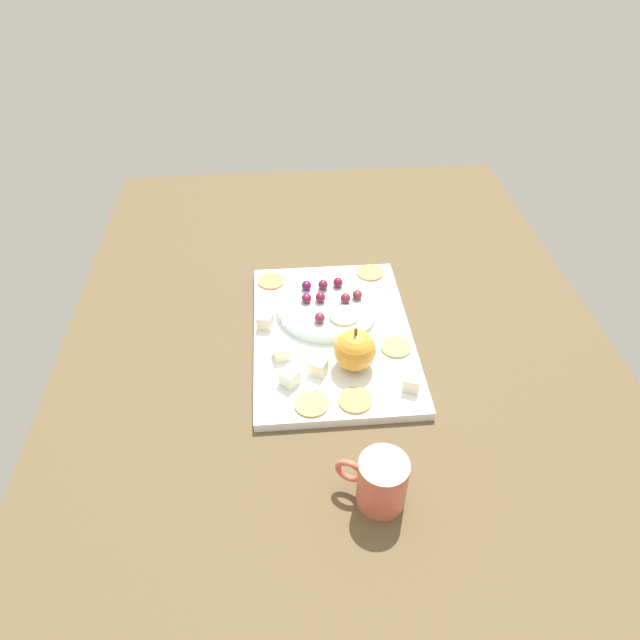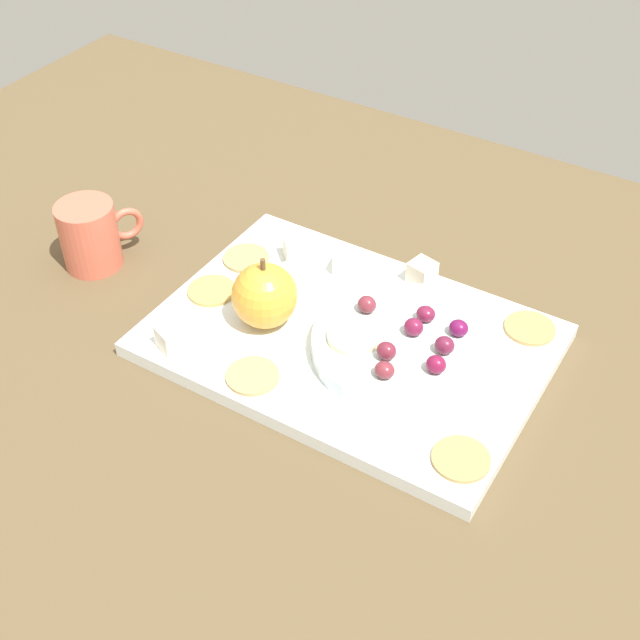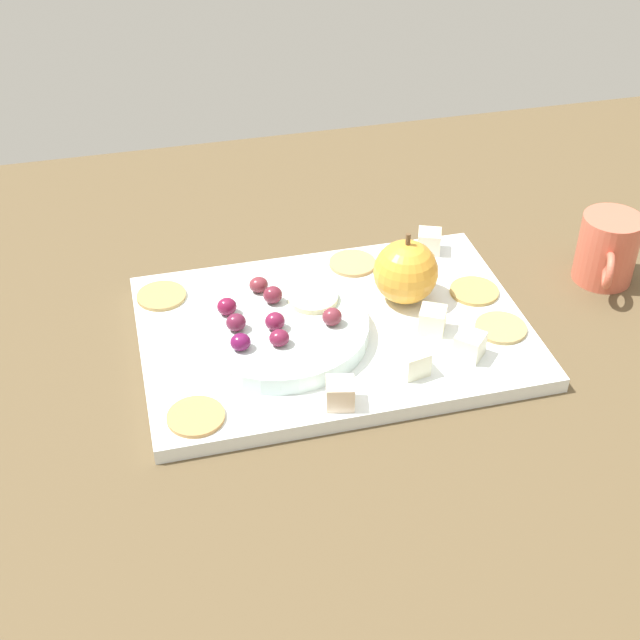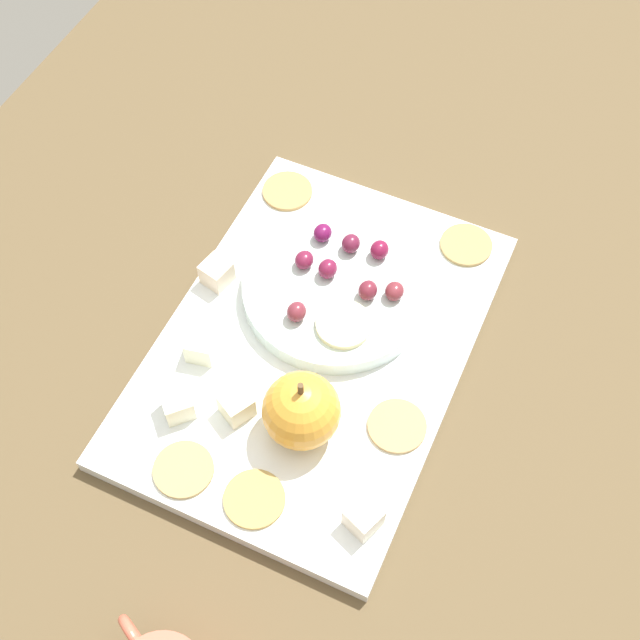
{
  "view_description": "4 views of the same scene",
  "coord_description": "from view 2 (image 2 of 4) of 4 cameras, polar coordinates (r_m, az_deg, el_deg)",
  "views": [
    {
      "loc": [
        68.32,
        -8.96,
        72.08
      ],
      "look_at": [
        -3.99,
        -2.92,
        10.03
      ],
      "focal_mm": 32.15,
      "sensor_mm": 36.0,
      "label": 1
    },
    {
      "loc": [
        -35.61,
        55.29,
        64.55
      ],
      "look_at": [
        -3.01,
        1.97,
        9.52
      ],
      "focal_mm": 47.8,
      "sensor_mm": 36.0,
      "label": 2
    },
    {
      "loc": [
        -23.27,
        -68.72,
        60.47
      ],
      "look_at": [
        -6.66,
        -2.22,
        8.52
      ],
      "focal_mm": 49.22,
      "sensor_mm": 36.0,
      "label": 3
    },
    {
      "loc": [
        31.47,
        16.49,
        73.8
      ],
      "look_at": [
        -5.68,
        -0.53,
        9.18
      ],
      "focal_mm": 47.45,
      "sensor_mm": 36.0,
      "label": 4
    }
  ],
  "objects": [
    {
      "name": "table",
      "position": [
        0.9,
        -0.97,
        -2.02
      ],
      "size": [
        139.54,
        94.49,
        4.83
      ],
      "primitive_type": "cube",
      "color": "brown",
      "rests_on": "ground"
    },
    {
      "name": "grape_7",
      "position": [
        0.81,
        4.47,
        -2.07
      ],
      "size": [
        1.95,
        1.76,
        1.83
      ],
      "primitive_type": "ellipsoid",
      "color": "maroon",
      "rests_on": "serving_dish"
    },
    {
      "name": "cheese_cube_1",
      "position": [
        0.94,
        1.83,
        3.89
      ],
      "size": [
        2.98,
        2.98,
        2.53
      ],
      "primitive_type": "cube",
      "rotation": [
        0.0,
        0.0,
        0.2
      ],
      "color": "white",
      "rests_on": "platter"
    },
    {
      "name": "apple_stem",
      "position": [
        0.83,
        -3.84,
        3.74
      ],
      "size": [
        0.5,
        0.5,
        1.2
      ],
      "primitive_type": "cylinder",
      "color": "brown",
      "rests_on": "apple_whole"
    },
    {
      "name": "cracker_2",
      "position": [
        0.82,
        -4.8,
        -3.64
      ],
      "size": [
        5.2,
        5.2,
        0.4
      ],
      "primitive_type": "cylinder",
      "color": "tan",
      "rests_on": "platter"
    },
    {
      "name": "grape_0",
      "position": [
        0.79,
        4.34,
        -3.36
      ],
      "size": [
        1.95,
        1.76,
        1.61
      ],
      "primitive_type": "ellipsoid",
      "color": "maroon",
      "rests_on": "serving_dish"
    },
    {
      "name": "apple_slice_0",
      "position": [
        0.83,
        2.24,
        -1.12
      ],
      "size": [
        5.12,
        5.12,
        0.6
      ],
      "primitive_type": "cylinder",
      "color": "beige",
      "rests_on": "serving_dish"
    },
    {
      "name": "cheese_cube_2",
      "position": [
        0.85,
        -9.89,
        -1.2
      ],
      "size": [
        3.28,
        3.28,
        2.53
      ],
      "primitive_type": "cube",
      "rotation": [
        0.0,
        0.0,
        1.2
      ],
      "color": "#EDE5CF",
      "rests_on": "platter"
    },
    {
      "name": "grape_6",
      "position": [
        0.84,
        9.27,
        -0.53
      ],
      "size": [
        1.95,
        1.76,
        1.67
      ],
      "primitive_type": "ellipsoid",
      "color": "#631244",
      "rests_on": "serving_dish"
    },
    {
      "name": "grape_3",
      "position": [
        0.86,
        3.16,
        1.05
      ],
      "size": [
        1.95,
        1.76,
        1.83
      ],
      "primitive_type": "ellipsoid",
      "color": "maroon",
      "rests_on": "serving_dish"
    },
    {
      "name": "grape_2",
      "position": [
        0.83,
        6.29,
        -0.47
      ],
      "size": [
        1.95,
        1.76,
        1.85
      ],
      "primitive_type": "ellipsoid",
      "color": "maroon",
      "rests_on": "serving_dish"
    },
    {
      "name": "cracker_4",
      "position": [
        0.89,
        13.86,
        -0.54
      ],
      "size": [
        5.2,
        5.2,
        0.4
      ],
      "primitive_type": "cylinder",
      "color": "tan",
      "rests_on": "platter"
    },
    {
      "name": "cracker_3",
      "position": [
        0.92,
        -7.26,
        1.96
      ],
      "size": [
        5.2,
        5.2,
        0.4
      ],
      "primitive_type": "cylinder",
      "color": "tan",
      "rests_on": "platter"
    },
    {
      "name": "grape_1",
      "position": [
        0.85,
        7.1,
        0.41
      ],
      "size": [
        1.95,
        1.76,
        1.62
      ],
      "primitive_type": "ellipsoid",
      "color": "maroon",
      "rests_on": "serving_dish"
    },
    {
      "name": "serving_dish",
      "position": [
        0.84,
        5.5,
        -1.71
      ],
      "size": [
        17.86,
        17.86,
        1.85
      ],
      "primitive_type": "cylinder",
      "color": "silver",
      "rests_on": "platter"
    },
    {
      "name": "cheese_cube_0",
      "position": [
        0.91,
        -2.1,
        2.83
      ],
      "size": [
        3.43,
        3.43,
        2.53
      ],
      "primitive_type": "cube",
      "rotation": [
        0.0,
        0.0,
        1.07
      ],
      "color": "#EBE6C1",
      "rests_on": "platter"
    },
    {
      "name": "apple_whole",
      "position": [
        0.86,
        -3.73,
        1.64
      ],
      "size": [
        6.75,
        6.75,
        6.75
      ],
      "primitive_type": "sphere",
      "color": "gold",
      "rests_on": "platter"
    },
    {
      "name": "cheese_cube_4",
      "position": [
        0.93,
        6.84,
        3.17
      ],
      "size": [
        3.03,
        3.03,
        2.53
      ],
      "primitive_type": "cube",
      "rotation": [
        0.0,
        0.0,
        1.35
      ],
      "color": "#F8E0C3",
      "rests_on": "platter"
    },
    {
      "name": "cheese_cube_3",
      "position": [
        0.95,
        -1.62,
        4.74
      ],
      "size": [
        3.58,
        3.58,
        2.53
      ],
      "primitive_type": "cube",
      "rotation": [
        0.0,
        0.0,
        0.8
      ],
      "color": "white",
      "rests_on": "platter"
    },
    {
      "name": "platter",
      "position": [
        0.87,
        1.97,
        -1.36
      ],
      "size": [
        38.81,
        27.01,
        1.59
      ],
      "primitive_type": "cube",
      "color": "white",
      "rests_on": "table"
    },
    {
      "name": "grape_5",
      "position": [
        0.82,
        8.34,
        -1.68
      ],
      "size": [
        1.95,
        1.76,
        1.8
      ],
      "primitive_type": "ellipsoid",
      "color": "maroon",
      "rests_on": "serving_dish"
    },
    {
      "name": "cracker_0",
      "position": [
        0.76,
        9.42,
        -9.16
      ],
      "size": [
        5.2,
        5.2,
        0.4
      ],
      "primitive_type": "cylinder",
      "color": "#A9884F",
      "rests_on": "platter"
    },
    {
      "name": "cup",
      "position": [
        0.99,
        -15.11,
        5.51
      ],
      "size": [
        6.6,
        9.17,
        7.78
      ],
      "color": "#D1614A",
      "rests_on": "table"
    },
    {
      "name": "cracker_1",
      "position": [
        0.96,
        -4.97,
        4.15
      ],
      "size": [
        5.2,
        5.2,
        0.4
      ],
      "primitive_type": "cylinder",
      "color": "tan",
      "rests_on": "platter"
    },
    {
      "name": "grape_4",
      "position": [
        0.8,
        7.78,
        -2.97
      ],
      "size": [
        1.95,
        1.76,
        1.79
      ],
      "primitive_type": "ellipsoid",
      "color": "maroon",
      "rests_on": "serving_dish"
    }
  ]
}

